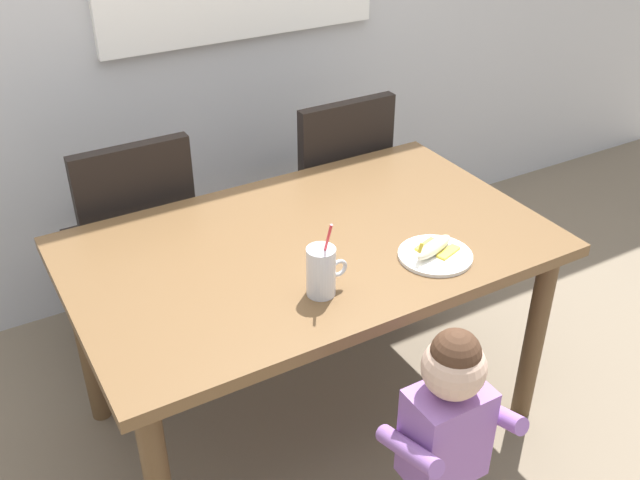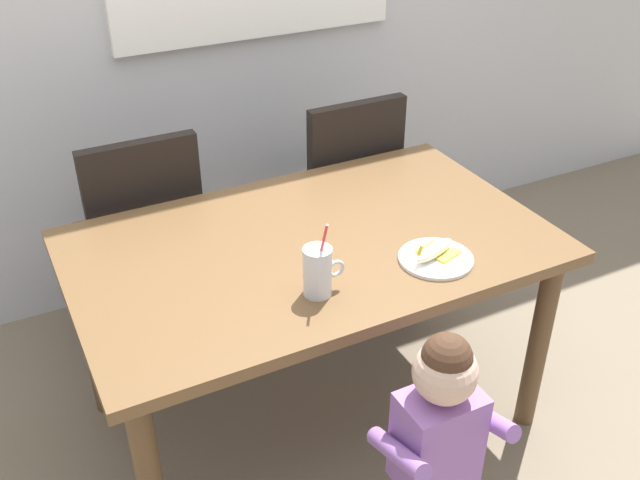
{
  "view_description": "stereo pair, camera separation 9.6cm",
  "coord_description": "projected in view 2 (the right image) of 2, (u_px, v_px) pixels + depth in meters",
  "views": [
    {
      "loc": [
        -0.95,
        -1.71,
        1.97
      ],
      "look_at": [
        -0.02,
        -0.09,
        0.81
      ],
      "focal_mm": 40.63,
      "sensor_mm": 36.0,
      "label": 1
    },
    {
      "loc": [
        -0.87,
        -1.76,
        1.97
      ],
      "look_at": [
        -0.02,
        -0.09,
        0.81
      ],
      "focal_mm": 40.63,
      "sensor_mm": 36.0,
      "label": 2
    }
  ],
  "objects": [
    {
      "name": "ground_plane",
      "position": [
        313.0,
        412.0,
        2.71
      ],
      "size": [
        24.0,
        24.0,
        0.0
      ],
      "primitive_type": "plane",
      "color": "#7A6B56"
    },
    {
      "name": "dining_table",
      "position": [
        312.0,
        266.0,
        2.36
      ],
      "size": [
        1.52,
        0.93,
        0.75
      ],
      "color": "brown",
      "rests_on": "ground"
    },
    {
      "name": "dining_chair_left",
      "position": [
        143.0,
        232.0,
        2.77
      ],
      "size": [
        0.44,
        0.44,
        0.96
      ],
      "rotation": [
        0.0,
        0.0,
        3.14
      ],
      "color": "black",
      "rests_on": "ground"
    },
    {
      "name": "dining_chair_right",
      "position": [
        342.0,
        187.0,
        3.09
      ],
      "size": [
        0.44,
        0.45,
        0.96
      ],
      "rotation": [
        0.0,
        0.0,
        3.14
      ],
      "color": "black",
      "rests_on": "ground"
    },
    {
      "name": "toddler_standing",
      "position": [
        439.0,
        429.0,
        1.93
      ],
      "size": [
        0.33,
        0.24,
        0.84
      ],
      "color": "#3F4760",
      "rests_on": "ground"
    },
    {
      "name": "milk_cup",
      "position": [
        318.0,
        274.0,
        2.03
      ],
      "size": [
        0.13,
        0.09,
        0.25
      ],
      "color": "silver",
      "rests_on": "dining_table"
    },
    {
      "name": "snack_plate",
      "position": [
        436.0,
        259.0,
        2.21
      ],
      "size": [
        0.23,
        0.23,
        0.01
      ],
      "primitive_type": "cylinder",
      "color": "white",
      "rests_on": "dining_table"
    },
    {
      "name": "peeled_banana",
      "position": [
        435.0,
        251.0,
        2.2
      ],
      "size": [
        0.18,
        0.13,
        0.07
      ],
      "rotation": [
        0.0,
        0.0,
        0.32
      ],
      "color": "#F4EAC6",
      "rests_on": "snack_plate"
    }
  ]
}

